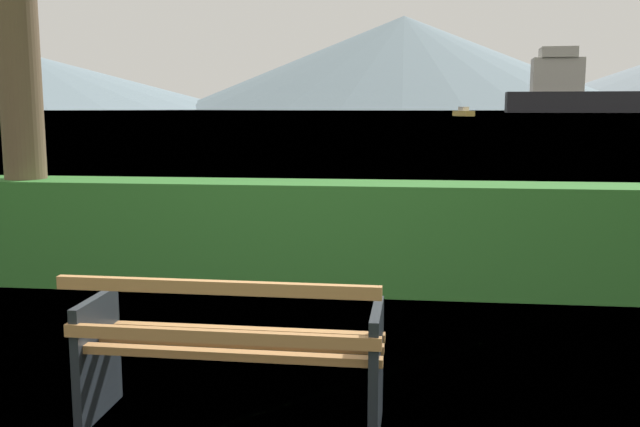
% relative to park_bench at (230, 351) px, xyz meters
% --- Properties ---
extents(ground_plane, '(1400.00, 1400.00, 0.00)m').
position_rel_park_bench_xyz_m(ground_plane, '(0.00, 0.06, -0.42)').
color(ground_plane, '#567A38').
extents(water_surface, '(620.00, 620.00, 0.00)m').
position_rel_park_bench_xyz_m(water_surface, '(0.00, 306.87, -0.42)').
color(water_surface, '#7A99A8').
rests_on(water_surface, ground_plane).
extents(park_bench, '(1.64, 0.60, 0.87)m').
position_rel_park_bench_xyz_m(park_bench, '(0.00, 0.00, 0.00)').
color(park_bench, '#A0703F').
rests_on(park_bench, ground_plane).
extents(hedge_row, '(12.24, 0.63, 1.01)m').
position_rel_park_bench_xyz_m(hedge_row, '(0.00, 2.97, 0.08)').
color(hedge_row, '#2D6B28').
rests_on(hedge_row, ground_plane).
extents(cargo_ship_large, '(86.95, 18.57, 20.49)m').
position_rel_park_bench_xyz_m(cargo_ship_large, '(70.20, 232.01, 5.31)').
color(cargo_ship_large, '#232328').
rests_on(cargo_ship_large, water_surface).
extents(fishing_boat_near, '(3.90, 6.55, 1.81)m').
position_rel_park_bench_xyz_m(fishing_boat_near, '(12.40, 136.97, 0.24)').
color(fishing_boat_near, gold).
rests_on(fishing_boat_near, water_surface).
extents(distant_hills, '(956.17, 448.49, 74.56)m').
position_rel_park_bench_xyz_m(distant_hills, '(63.63, 582.80, 32.80)').
color(distant_hills, slate).
rests_on(distant_hills, ground_plane).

